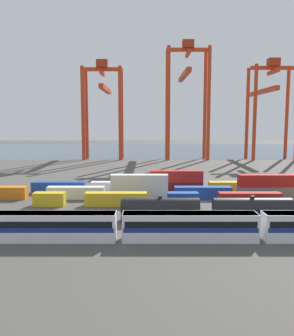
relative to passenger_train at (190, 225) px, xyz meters
The scene contains 23 objects.
ground_plane 63.60m from the passenger_train, 85.84° to the left, with size 420.00×420.00×0.00m, color #4C4944.
harbour_water 163.28m from the passenger_train, 88.38° to the left, with size 400.00×110.00×0.01m, color #384C60.
passenger_train is the anchor object (origin of this frame).
shipping_container_0 32.97m from the passenger_train, 139.51° to the left, with size 6.04×2.44×2.60m, color gold.
shipping_container_1 24.54m from the passenger_train, 119.21° to the left, with size 12.10×2.44×2.60m, color gold.
shipping_container_2 21.45m from the passenger_train, 86.97° to the left, with size 6.04×2.44×2.60m, color #1C4299.
shipping_container_3 25.72m from the passenger_train, 56.38° to the left, with size 12.10×2.44×2.60m, color #AD211C.
shipping_container_5 44.49m from the passenger_train, 141.18° to the left, with size 6.04×2.44×2.60m, color orange.
shipping_container_6 34.98m from the passenger_train, 127.11° to the left, with size 12.10×2.44×2.60m, color silver.
shipping_container_7 28.90m from the passenger_train, 105.12° to the left, with size 12.10×2.44×2.60m, color silver.
shipping_container_8 28.94m from the passenger_train, 105.12° to the left, with size 12.10×2.44×2.60m, color silver.
shipping_container_9 28.54m from the passenger_train, 77.80° to the left, with size 12.10×2.44×2.60m, color #1C4299.
shipping_container_10 34.09m from the passenger_train, 54.91° to the left, with size 12.10×2.44×2.60m, color slate.
shipping_container_11 34.12m from the passenger_train, 54.91° to the left, with size 12.10×2.44×2.60m, color #AD211C.
shipping_container_15 43.32m from the passenger_train, 127.49° to the left, with size 12.10×2.44×2.60m, color #1C4299.
shipping_container_16 36.66m from the passenger_train, 110.36° to the left, with size 12.10×2.44×2.60m, color silver.
shipping_container_17 34.38m from the passenger_train, 88.56° to the left, with size 12.10×2.44×2.60m, color maroon.
shipping_container_18 34.42m from the passenger_train, 88.56° to the left, with size 12.10×2.44×2.60m, color #AD211C.
shipping_container_19 37.30m from the passenger_train, 67.16° to the left, with size 12.10×2.44×2.60m, color gold.
shipping_container_20 44.39m from the passenger_train, 50.74° to the left, with size 6.04×2.44×2.60m, color #146066.
gantry_crane_west 120.32m from the passenger_train, 102.29° to the left, with size 17.30×35.79×42.55m.
gantry_crane_central 119.83m from the passenger_train, 84.30° to the left, with size 18.53×41.85×50.66m.
gantry_crane_east 127.89m from the passenger_train, 67.43° to the left, with size 19.45×41.68×43.13m.
Camera 1 is at (-10.52, -73.02, 16.40)m, focal length 39.50 mm.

